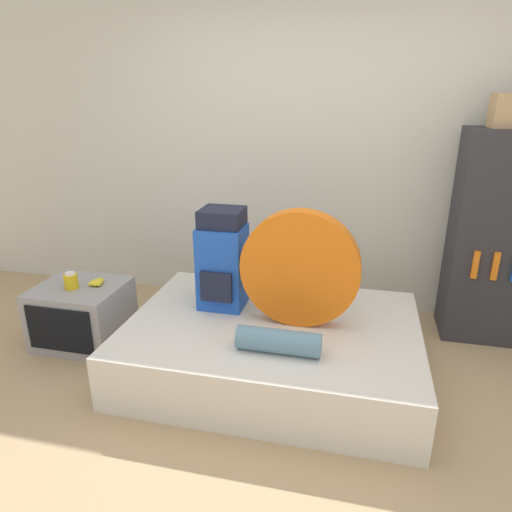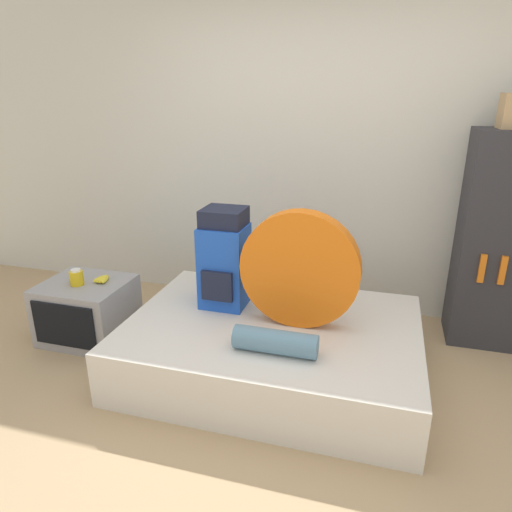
{
  "view_description": "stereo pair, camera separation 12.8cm",
  "coord_description": "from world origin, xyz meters",
  "views": [
    {
      "loc": [
        0.44,
        -2.01,
        1.79
      ],
      "look_at": [
        -0.18,
        0.62,
        0.82
      ],
      "focal_mm": 32.0,
      "sensor_mm": 36.0,
      "label": 1
    },
    {
      "loc": [
        0.57,
        -1.97,
        1.79
      ],
      "look_at": [
        -0.18,
        0.62,
        0.82
      ],
      "focal_mm": 32.0,
      "sensor_mm": 36.0,
      "label": 2
    }
  ],
  "objects": [
    {
      "name": "backpack",
      "position": [
        -0.45,
        0.8,
        0.7
      ],
      "size": [
        0.31,
        0.32,
        0.69
      ],
      "color": "blue",
      "rests_on": "bed"
    },
    {
      "name": "television",
      "position": [
        -1.52,
        0.67,
        0.23
      ],
      "size": [
        0.62,
        0.56,
        0.45
      ],
      "color": "#939399",
      "rests_on": "ground_plane"
    },
    {
      "name": "canister",
      "position": [
        -1.55,
        0.63,
        0.51
      ],
      "size": [
        0.1,
        0.1,
        0.12
      ],
      "color": "gold",
      "rests_on": "television"
    },
    {
      "name": "sleeping_roll",
      "position": [
        0.04,
        0.27,
        0.44
      ],
      "size": [
        0.49,
        0.14,
        0.14
      ],
      "color": "#5B849E",
      "rests_on": "bed"
    },
    {
      "name": "bed",
      "position": [
        -0.06,
        0.62,
        0.18
      ],
      "size": [
        1.89,
        1.36,
        0.37
      ],
      "color": "silver",
      "rests_on": "ground_plane"
    },
    {
      "name": "banana_bunch",
      "position": [
        -1.4,
        0.74,
        0.47
      ],
      "size": [
        0.12,
        0.14,
        0.04
      ],
      "color": "yellow",
      "rests_on": "television"
    },
    {
      "name": "ground_plane",
      "position": [
        0.0,
        0.0,
        0.0
      ],
      "size": [
        16.0,
        16.0,
        0.0
      ],
      "primitive_type": "plane",
      "color": "tan"
    },
    {
      "name": "tent_bag",
      "position": [
        0.1,
        0.65,
        0.74
      ],
      "size": [
        0.76,
        0.12,
        0.76
      ],
      "color": "orange",
      "rests_on": "bed"
    },
    {
      "name": "wall_back",
      "position": [
        0.0,
        1.78,
        1.3
      ],
      "size": [
        8.0,
        0.05,
        2.6
      ],
      "color": "silver",
      "rests_on": "ground_plane"
    }
  ]
}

